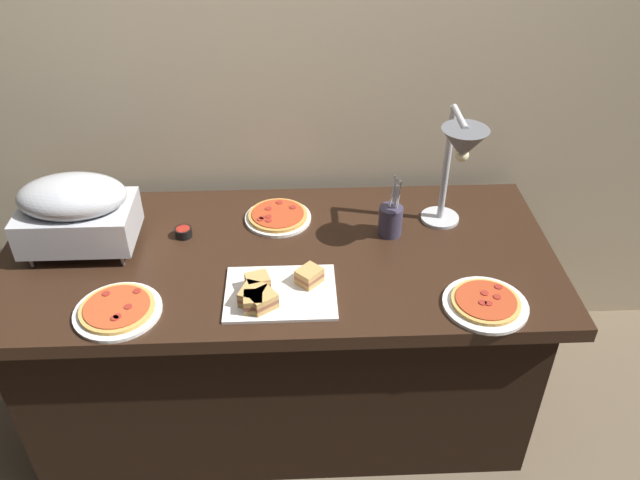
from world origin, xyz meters
TOP-DOWN VIEW (x-y plane):
  - ground_plane at (0.00, 0.00)m, footprint 8.00×8.00m
  - back_wall at (0.00, 0.50)m, footprint 4.40×0.04m
  - buffet_table at (0.00, 0.00)m, footprint 1.90×0.84m
  - chafing_dish at (-0.67, 0.06)m, footprint 0.37×0.25m
  - heat_lamp at (0.60, 0.05)m, footprint 0.15×0.31m
  - pizza_plate_front at (-0.48, -0.28)m, footprint 0.27×0.27m
  - pizza_plate_center at (0.00, 0.21)m, footprint 0.24×0.24m
  - pizza_plate_raised_stand at (0.64, -0.30)m, footprint 0.26×0.26m
  - sandwich_platter at (-0.01, -0.23)m, footprint 0.35×0.26m
  - sauce_cup_near at (-0.33, 0.11)m, footprint 0.06×0.06m
  - utensil_holder at (0.40, 0.10)m, footprint 0.08×0.08m

SIDE VIEW (x-z plane):
  - ground_plane at x=0.00m, z-range 0.00..0.00m
  - buffet_table at x=0.00m, z-range 0.01..0.77m
  - pizza_plate_raised_stand at x=0.64m, z-range 0.76..0.79m
  - pizza_plate_front at x=-0.48m, z-range 0.76..0.79m
  - pizza_plate_center at x=0.00m, z-range 0.76..0.79m
  - sauce_cup_near at x=-0.33m, z-range 0.76..0.79m
  - sandwich_platter at x=-0.01m, z-range 0.75..0.81m
  - utensil_holder at x=0.40m, z-range 0.71..0.93m
  - chafing_dish at x=-0.67m, z-range 0.78..1.05m
  - heat_lamp at x=0.60m, z-range 0.88..1.34m
  - back_wall at x=0.00m, z-range 0.00..2.40m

